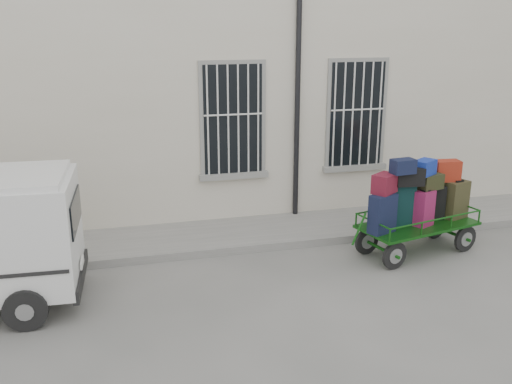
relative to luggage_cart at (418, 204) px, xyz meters
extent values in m
plane|color=slate|center=(-2.52, -0.61, -0.96)|extent=(80.00, 80.00, 0.00)
cube|color=beige|center=(-2.52, 4.89, 2.04)|extent=(24.00, 5.00, 6.00)
cylinder|color=black|center=(-1.57, 2.31, 1.84)|extent=(0.11, 0.11, 5.60)
cube|color=black|center=(-2.92, 2.37, 1.29)|extent=(1.20, 0.08, 2.20)
cube|color=gray|center=(-2.92, 2.35, 0.13)|extent=(1.45, 0.22, 0.12)
cube|color=black|center=(-0.22, 2.37, 1.29)|extent=(1.20, 0.08, 2.20)
cube|color=gray|center=(-0.22, 2.35, 0.13)|extent=(1.45, 0.22, 0.12)
cube|color=slate|center=(-2.52, 1.59, -0.89)|extent=(24.00, 1.70, 0.15)
cylinder|color=black|center=(-0.71, -0.57, -0.71)|extent=(0.50, 0.17, 0.50)
cylinder|color=gray|center=(-0.71, -0.57, -0.71)|extent=(0.29, 0.15, 0.28)
cylinder|color=black|center=(-0.89, 0.18, -0.71)|extent=(0.50, 0.17, 0.50)
cylinder|color=gray|center=(-0.89, 0.18, -0.71)|extent=(0.29, 0.15, 0.28)
cylinder|color=black|center=(0.95, -0.17, -0.71)|extent=(0.50, 0.17, 0.50)
cylinder|color=gray|center=(0.95, -0.17, -0.71)|extent=(0.29, 0.15, 0.28)
cylinder|color=black|center=(0.77, 0.57, -0.71)|extent=(0.50, 0.17, 0.50)
cylinder|color=gray|center=(0.77, 0.57, -0.71)|extent=(0.29, 0.15, 0.28)
cube|color=#124E11|center=(0.03, 0.00, -0.41)|extent=(2.38, 1.49, 0.05)
cylinder|color=#124E11|center=(-1.29, -0.31, -0.26)|extent=(0.29, 0.11, 0.56)
cube|color=black|center=(-0.83, -0.24, -0.04)|extent=(0.55, 0.42, 0.69)
cube|color=black|center=(-0.83, -0.24, 0.33)|extent=(0.22, 0.17, 0.03)
cube|color=#0B272A|center=(-0.34, 0.04, 0.01)|extent=(0.51, 0.26, 0.78)
cube|color=black|center=(-0.34, 0.04, 0.41)|extent=(0.22, 0.16, 0.03)
cube|color=#79164E|center=(0.06, -0.11, -0.06)|extent=(0.43, 0.38, 0.65)
cube|color=black|center=(0.06, -0.11, 0.29)|extent=(0.17, 0.15, 0.03)
cube|color=black|center=(0.40, 0.17, -0.06)|extent=(0.44, 0.23, 0.65)
cube|color=black|center=(0.40, 0.17, 0.28)|extent=(0.19, 0.15, 0.03)
cube|color=#2E3219|center=(0.88, 0.13, -0.03)|extent=(0.51, 0.40, 0.71)
cube|color=black|center=(0.88, 0.13, 0.34)|extent=(0.21, 0.17, 0.03)
cube|color=#571127|center=(-0.78, -0.15, 0.48)|extent=(0.53, 0.49, 0.34)
cube|color=black|center=(-0.26, -0.07, 0.55)|extent=(0.53, 0.32, 0.32)
cube|color=black|center=(0.20, 0.06, 0.40)|extent=(0.56, 0.48, 0.28)
cube|color=maroon|center=(0.69, 0.24, 0.52)|extent=(0.50, 0.33, 0.39)
cube|color=black|center=(-0.46, -0.17, 0.78)|extent=(0.43, 0.30, 0.25)
cube|color=navy|center=(0.09, 0.03, 0.67)|extent=(0.50, 0.45, 0.27)
cube|color=black|center=(-5.94, -0.31, 0.46)|extent=(0.10, 1.26, 0.50)
cube|color=black|center=(-5.94, -0.31, -0.57)|extent=(0.18, 1.67, 0.20)
cube|color=white|center=(-5.91, -0.31, -0.37)|extent=(0.05, 0.38, 0.11)
cylinder|color=black|center=(-6.66, -1.11, -0.65)|extent=(0.62, 0.23, 0.61)
cylinder|color=black|center=(-6.58, 0.55, -0.65)|extent=(0.62, 0.23, 0.61)
camera|label=1|loc=(-5.36, -8.82, 3.18)|focal=40.00mm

